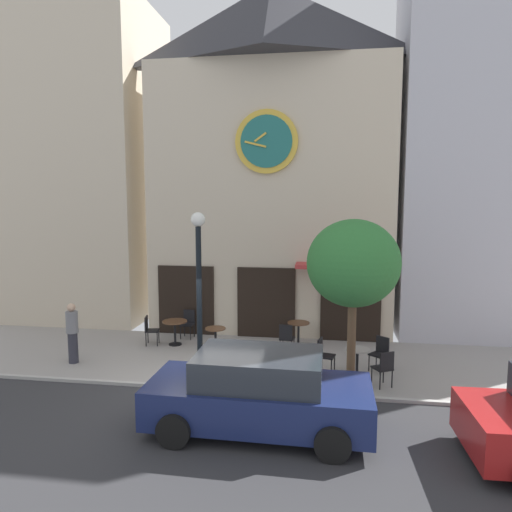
% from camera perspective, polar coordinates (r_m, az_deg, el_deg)
% --- Properties ---
extents(ground_plane, '(27.80, 10.60, 0.13)m').
position_cam_1_polar(ground_plane, '(10.82, -7.16, -17.70)').
color(ground_plane, gray).
extents(clock_building, '(8.09, 3.27, 11.43)m').
position_cam_1_polar(clock_building, '(15.95, 1.81, 12.09)').
color(clock_building, beige).
rests_on(clock_building, ground_plane).
extents(neighbor_building_left, '(5.06, 4.84, 11.66)m').
position_cam_1_polar(neighbor_building_left, '(19.48, -19.68, 10.49)').
color(neighbor_building_left, beige).
rests_on(neighbor_building_left, ground_plane).
extents(neighbor_building_right, '(6.57, 3.23, 13.90)m').
position_cam_1_polar(neighbor_building_right, '(17.49, 28.20, 14.23)').
color(neighbor_building_right, '#B2B2BC').
rests_on(neighbor_building_right, ground_plane).
extents(street_lamp, '(0.36, 0.36, 4.17)m').
position_cam_1_polar(street_lamp, '(11.85, -6.99, -4.61)').
color(street_lamp, black).
rests_on(street_lamp, ground_plane).
extents(street_tree, '(2.13, 1.92, 4.04)m').
position_cam_1_polar(street_tree, '(10.86, 11.85, -0.98)').
color(street_tree, brown).
rests_on(street_tree, ground_plane).
extents(cafe_table_center_left, '(0.77, 0.77, 0.75)m').
position_cam_1_polar(cafe_table_center_left, '(14.76, -9.92, -8.60)').
color(cafe_table_center_left, black).
rests_on(cafe_table_center_left, ground_plane).
extents(cafe_table_rightmost, '(0.61, 0.61, 0.73)m').
position_cam_1_polar(cafe_table_rightmost, '(13.95, -4.99, -9.79)').
color(cafe_table_rightmost, black).
rests_on(cafe_table_rightmost, ground_plane).
extents(cafe_table_center_right, '(0.68, 0.68, 0.76)m').
position_cam_1_polar(cafe_table_center_right, '(14.44, 5.23, -9.00)').
color(cafe_table_center_right, black).
rests_on(cafe_table_center_right, ground_plane).
extents(cafe_table_near_curb, '(0.64, 0.64, 0.73)m').
position_cam_1_polar(cafe_table_near_curb, '(12.32, 12.31, -12.12)').
color(cafe_table_near_curb, black).
rests_on(cafe_table_near_curb, ground_plane).
extents(cafe_chair_near_lamp, '(0.43, 0.43, 0.90)m').
position_cam_1_polar(cafe_chair_near_lamp, '(15.46, -8.31, -7.96)').
color(cafe_chair_near_lamp, black).
rests_on(cafe_chair_near_lamp, ground_plane).
extents(cafe_chair_facing_street, '(0.45, 0.45, 0.90)m').
position_cam_1_polar(cafe_chair_facing_street, '(13.73, 3.76, -9.82)').
color(cafe_chair_facing_street, black).
rests_on(cafe_chair_facing_street, ground_plane).
extents(cafe_chair_left_end, '(0.49, 0.49, 0.90)m').
position_cam_1_polar(cafe_chair_left_end, '(12.44, 8.28, -11.66)').
color(cafe_chair_left_end, black).
rests_on(cafe_chair_left_end, ground_plane).
extents(cafe_chair_corner, '(0.54, 0.54, 0.90)m').
position_cam_1_polar(cafe_chair_corner, '(11.80, 15.46, -12.89)').
color(cafe_chair_corner, black).
rests_on(cafe_chair_corner, ground_plane).
extents(cafe_chair_outer, '(0.56, 0.56, 0.90)m').
position_cam_1_polar(cafe_chair_outer, '(12.87, 15.01, -11.19)').
color(cafe_chair_outer, black).
rests_on(cafe_chair_outer, ground_plane).
extents(cafe_chair_mid_row, '(0.47, 0.47, 0.90)m').
position_cam_1_polar(cafe_chair_mid_row, '(14.92, -12.92, -8.62)').
color(cafe_chair_mid_row, black).
rests_on(cafe_chair_mid_row, ground_plane).
extents(pedestrian_grey, '(0.40, 0.40, 1.67)m').
position_cam_1_polar(pedestrian_grey, '(13.87, -21.59, -8.69)').
color(pedestrian_grey, '#2D2D38').
rests_on(pedestrian_grey, ground_plane).
extents(parked_car_navy, '(4.32, 2.07, 1.55)m').
position_cam_1_polar(parked_car_navy, '(9.39, 0.37, -16.39)').
color(parked_car_navy, navy).
rests_on(parked_car_navy, ground_plane).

